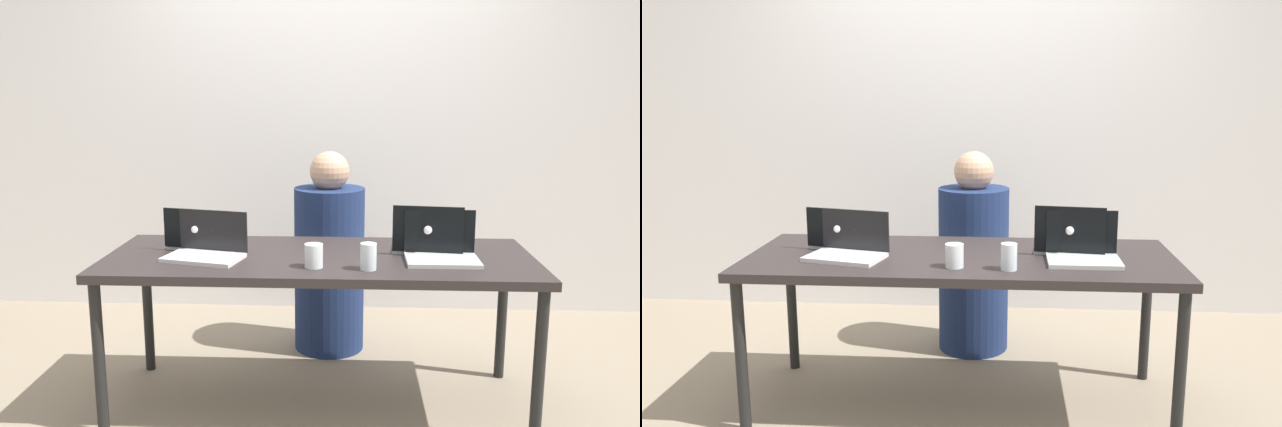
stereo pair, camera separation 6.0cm
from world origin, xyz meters
TOP-DOWN VIEW (x-y plane):
  - ground_plane at (0.00, 0.00)m, footprint 12.00×12.00m
  - back_wall at (0.00, 1.41)m, footprint 5.06×0.10m
  - desk at (0.00, 0.00)m, footprint 1.95×0.75m
  - person_at_center at (0.02, 0.68)m, footprint 0.45×0.45m
  - laptop_front_left at (-0.50, -0.07)m, footprint 0.38×0.29m
  - laptop_back_left at (-0.56, 0.09)m, footprint 0.36×0.28m
  - laptop_back_right at (0.50, 0.09)m, footprint 0.35×0.29m
  - laptop_front_right at (0.54, -0.06)m, footprint 0.32×0.25m
  - water_glass_right at (0.22, -0.22)m, footprint 0.07×0.07m
  - water_glass_center at (-0.01, -0.20)m, footprint 0.08×0.08m

SIDE VIEW (x-z plane):
  - ground_plane at x=0.00m, z-range 0.00..0.00m
  - person_at_center at x=0.02m, z-range -0.06..1.08m
  - desk at x=0.00m, z-range 0.31..1.03m
  - water_glass_center at x=-0.01m, z-range 0.72..0.82m
  - laptop_back_left at x=-0.56m, z-range 0.67..0.87m
  - laptop_front_left at x=-0.50m, z-range 0.67..0.87m
  - laptop_front_right at x=0.54m, z-range 0.67..0.88m
  - water_glass_right at x=0.22m, z-range 0.72..0.83m
  - laptop_back_right at x=0.50m, z-range 0.66..0.89m
  - back_wall at x=0.00m, z-range 0.00..2.59m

